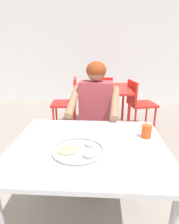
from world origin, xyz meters
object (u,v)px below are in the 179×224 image
(thali_tray, at_px, (78,150))
(drinking_cup, at_px, (147,131))
(table_background_red, at_px, (105,92))
(chair_red_left, at_px, (69,100))
(chair_foreground, at_px, (96,125))
(diner_foreground, at_px, (95,112))
(table_foreground, at_px, (88,155))
(chair_red_right, at_px, (138,101))
(chair_red_far, at_px, (103,93))

(thali_tray, xyz_separation_m, drinking_cup, (0.48, 0.23, 0.04))
(table_background_red, relative_size, chair_red_left, 1.04)
(chair_foreground, height_order, diner_foreground, diner_foreground)
(table_foreground, distance_m, chair_red_left, 2.10)
(drinking_cup, distance_m, table_background_red, 1.89)
(chair_red_right, relative_size, chair_red_far, 1.02)
(table_background_red, xyz_separation_m, chair_red_right, (0.58, 0.03, -0.16))
(chair_foreground, height_order, chair_red_far, chair_foreground)
(thali_tray, bearing_deg, chair_foreground, 84.63)
(table_background_red, height_order, chair_red_left, chair_red_left)
(table_foreground, relative_size, diner_foreground, 0.84)
(drinking_cup, xyz_separation_m, chair_red_far, (-0.28, 2.46, -0.31))
(chair_foreground, bearing_deg, table_background_red, 84.12)
(table_background_red, bearing_deg, chair_red_left, 176.51)
(thali_tray, height_order, chair_red_right, chair_red_right)
(thali_tray, distance_m, diner_foreground, 0.82)
(table_foreground, bearing_deg, chair_red_right, 70.46)
(drinking_cup, xyz_separation_m, table_background_red, (-0.27, 1.87, -0.15))
(chair_red_far, bearing_deg, table_foreground, -92.99)
(table_background_red, bearing_deg, chair_red_right, 3.12)
(thali_tray, bearing_deg, diner_foreground, 84.30)
(drinking_cup, distance_m, chair_red_left, 2.12)
(chair_red_far, bearing_deg, diner_foreground, -93.50)
(chair_red_right, xyz_separation_m, chair_red_far, (-0.59, 0.56, -0.00))
(thali_tray, distance_m, table_background_red, 2.11)
(chair_red_right, bearing_deg, diner_foreground, -118.16)
(table_foreground, height_order, chair_red_left, chair_red_left)
(thali_tray, xyz_separation_m, chair_red_far, (0.20, 2.68, -0.27))
(diner_foreground, relative_size, table_background_red, 1.36)
(chair_red_left, relative_size, chair_red_far, 1.06)
(table_foreground, height_order, diner_foreground, diner_foreground)
(diner_foreground, xyz_separation_m, chair_red_far, (0.11, 1.87, -0.25))
(thali_tray, xyz_separation_m, chair_red_right, (0.78, 2.13, -0.27))
(diner_foreground, xyz_separation_m, table_background_red, (0.13, 1.28, -0.09))
(chair_red_left, xyz_separation_m, chair_red_far, (0.60, 0.55, -0.01))
(drinking_cup, bearing_deg, chair_foreground, 115.15)
(diner_foreground, height_order, table_background_red, diner_foreground)
(table_background_red, distance_m, chair_red_right, 0.60)
(drinking_cup, bearing_deg, table_foreground, -161.66)
(chair_foreground, relative_size, table_background_red, 0.93)
(chair_foreground, bearing_deg, chair_red_left, 114.69)
(chair_red_left, distance_m, chair_red_far, 0.82)
(thali_tray, relative_size, chair_red_right, 0.40)
(drinking_cup, bearing_deg, chair_red_left, 114.88)
(thali_tray, relative_size, diner_foreground, 0.27)
(chair_foreground, height_order, chair_red_left, chair_red_left)
(thali_tray, distance_m, drinking_cup, 0.53)
(table_background_red, distance_m, chair_red_far, 0.61)
(table_background_red, distance_m, chair_red_left, 0.63)
(chair_red_right, bearing_deg, thali_tray, -110.21)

